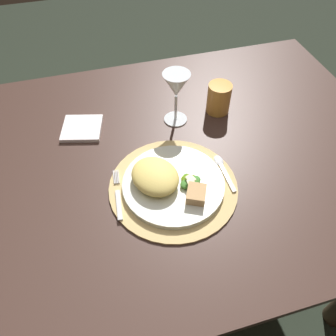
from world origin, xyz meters
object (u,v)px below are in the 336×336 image
(wine_glass, at_px, (176,87))
(amber_tumbler, at_px, (219,98))
(dining_table, at_px, (158,192))
(napkin, at_px, (82,128))
(fork, at_px, (118,196))
(spoon, at_px, (222,167))
(dinner_plate, at_px, (173,184))

(wine_glass, relative_size, amber_tumbler, 1.74)
(dining_table, xyz_separation_m, napkin, (-0.19, 0.17, 0.17))
(fork, bearing_deg, wine_glass, 47.82)
(spoon, distance_m, napkin, 0.43)
(wine_glass, bearing_deg, amber_tumbler, 2.91)
(amber_tumbler, bearing_deg, dinner_plate, -130.73)
(dinner_plate, xyz_separation_m, amber_tumbler, (0.22, 0.26, 0.03))
(dinner_plate, distance_m, fork, 0.14)
(fork, distance_m, amber_tumbler, 0.45)
(dinner_plate, bearing_deg, dining_table, 96.76)
(fork, xyz_separation_m, wine_glass, (0.22, 0.25, 0.11))
(dining_table, relative_size, wine_glass, 8.57)
(dinner_plate, height_order, amber_tumbler, amber_tumbler)
(dining_table, bearing_deg, fork, -139.18)
(dinner_plate, height_order, spoon, dinner_plate)
(wine_glass, bearing_deg, fork, -132.18)
(dining_table, relative_size, amber_tumbler, 14.88)
(fork, bearing_deg, dinner_plate, -1.32)
(napkin, xyz_separation_m, wine_glass, (0.28, -0.03, 0.12))
(fork, height_order, spoon, spoon)
(dining_table, height_order, spoon, spoon)
(amber_tumbler, bearing_deg, dining_table, -148.82)
(napkin, distance_m, wine_glass, 0.31)
(dining_table, height_order, fork, fork)
(wine_glass, bearing_deg, spoon, -74.56)
(fork, distance_m, spoon, 0.29)
(dining_table, bearing_deg, wine_glass, 55.08)
(napkin, relative_size, amber_tumbler, 1.21)
(spoon, relative_size, napkin, 1.14)
(dining_table, height_order, amber_tumbler, amber_tumbler)
(fork, xyz_separation_m, napkin, (-0.06, 0.28, -0.00))
(dinner_plate, relative_size, amber_tumbler, 2.76)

